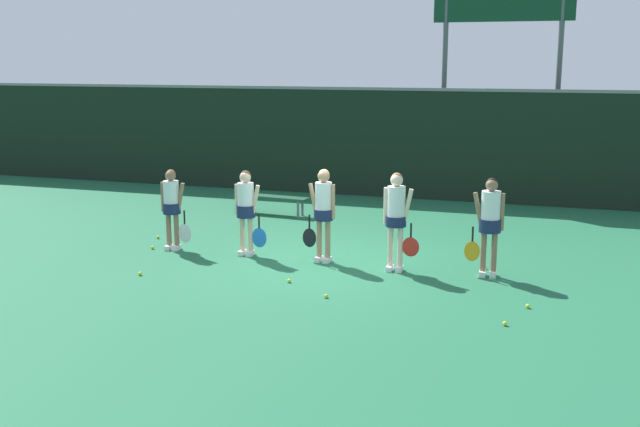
% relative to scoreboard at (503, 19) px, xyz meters
% --- Properties ---
extents(ground_plane, '(140.00, 140.00, 0.00)m').
position_rel_scoreboard_xyz_m(ground_plane, '(-2.46, -8.16, -4.78)').
color(ground_plane, '#216642').
extents(fence_windscreen, '(60.00, 0.08, 2.99)m').
position_rel_scoreboard_xyz_m(fence_windscreen, '(-2.46, -1.13, -3.27)').
color(fence_windscreen, black).
rests_on(fence_windscreen, ground_plane).
extents(scoreboard, '(3.68, 0.15, 6.10)m').
position_rel_scoreboard_xyz_m(scoreboard, '(0.00, 0.00, 0.00)').
color(scoreboard, '#515156').
rests_on(scoreboard, ground_plane).
extents(bench_courtside, '(1.94, 0.54, 0.45)m').
position_rel_scoreboard_xyz_m(bench_courtside, '(-4.99, -4.28, -4.39)').
color(bench_courtside, '#19472D').
rests_on(bench_courtside, ground_plane).
extents(player_0, '(0.64, 0.35, 1.61)m').
position_rel_scoreboard_xyz_m(player_0, '(-5.56, -8.13, -3.84)').
color(player_0, '#8C664C').
rests_on(player_0, ground_plane).
extents(player_1, '(0.65, 0.36, 1.66)m').
position_rel_scoreboard_xyz_m(player_1, '(-3.99, -8.07, -3.80)').
color(player_1, beige).
rests_on(player_1, ground_plane).
extents(player_2, '(0.64, 0.36, 1.75)m').
position_rel_scoreboard_xyz_m(player_2, '(-2.43, -8.07, -3.73)').
color(player_2, tan).
rests_on(player_2, ground_plane).
extents(player_3, '(0.66, 0.37, 1.78)m').
position_rel_scoreboard_xyz_m(player_3, '(-1.00, -8.26, -3.71)').
color(player_3, beige).
rests_on(player_3, ground_plane).
extents(player_4, '(0.65, 0.38, 1.74)m').
position_rel_scoreboard_xyz_m(player_4, '(0.61, -8.08, -3.75)').
color(player_4, '#8C664C').
rests_on(player_4, ground_plane).
extents(tennis_ball_0, '(0.07, 0.07, 0.07)m').
position_rel_scoreboard_xyz_m(tennis_ball_0, '(-5.21, -9.96, -4.74)').
color(tennis_ball_0, '#CCE033').
rests_on(tennis_ball_0, ground_plane).
extents(tennis_ball_1, '(0.07, 0.07, 0.07)m').
position_rel_scoreboard_xyz_m(tennis_ball_1, '(-6.33, -7.42, -4.75)').
color(tennis_ball_1, '#CCE033').
rests_on(tennis_ball_1, ground_plane).
extents(tennis_ball_2, '(0.07, 0.07, 0.07)m').
position_rel_scoreboard_xyz_m(tennis_ball_2, '(1.10, -10.57, -4.75)').
color(tennis_ball_2, '#CCE033').
rests_on(tennis_ball_2, ground_plane).
extents(tennis_ball_3, '(0.07, 0.07, 0.07)m').
position_rel_scoreboard_xyz_m(tennis_ball_3, '(-2.57, -9.55, -4.75)').
color(tennis_ball_3, '#CCE033').
rests_on(tennis_ball_3, ground_plane).
extents(tennis_ball_4, '(0.07, 0.07, 0.07)m').
position_rel_scoreboard_xyz_m(tennis_ball_4, '(1.38, -9.67, -4.75)').
color(tennis_ball_4, '#CCE033').
rests_on(tennis_ball_4, ground_plane).
extents(tennis_ball_5, '(0.06, 0.06, 0.06)m').
position_rel_scoreboard_xyz_m(tennis_ball_5, '(-1.71, -10.15, -4.75)').
color(tennis_ball_5, '#CCE033').
rests_on(tennis_ball_5, ground_plane).
extents(tennis_ball_6, '(0.07, 0.07, 0.07)m').
position_rel_scoreboard_xyz_m(tennis_ball_6, '(0.52, -7.67, -4.74)').
color(tennis_ball_6, '#CCE033').
rests_on(tennis_ball_6, ground_plane).
extents(tennis_ball_7, '(0.07, 0.07, 0.07)m').
position_rel_scoreboard_xyz_m(tennis_ball_7, '(-5.97, -8.24, -4.75)').
color(tennis_ball_7, '#CCE033').
rests_on(tennis_ball_7, ground_plane).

